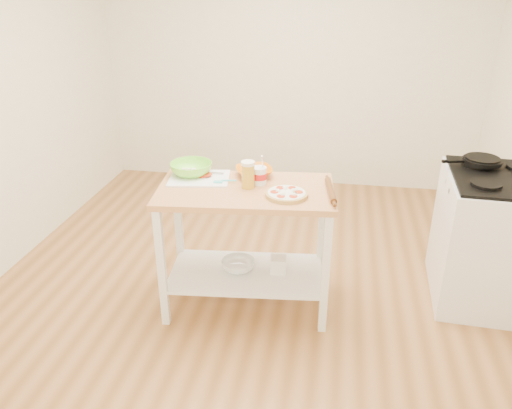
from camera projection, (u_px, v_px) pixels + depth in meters
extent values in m
cube|color=#A5703D|center=(254.00, 292.00, 3.75)|extent=(4.00, 4.50, 0.02)
cube|color=#F0E9CA|center=(291.00, 60.00, 5.20)|extent=(4.00, 0.02, 2.70)
cube|color=#F0E9CA|center=(87.00, 361.00, 1.16)|extent=(4.00, 0.02, 2.70)
cube|color=tan|center=(246.00, 191.00, 3.25)|extent=(1.20, 0.73, 0.04)
cube|color=white|center=(247.00, 273.00, 3.51)|extent=(1.11, 0.66, 0.02)
cube|color=white|center=(162.00, 269.00, 3.23)|extent=(0.05, 0.05, 0.86)
cube|color=white|center=(179.00, 230.00, 3.71)|extent=(0.05, 0.05, 0.86)
cube|color=white|center=(325.00, 275.00, 3.16)|extent=(0.05, 0.05, 0.86)
cube|color=white|center=(321.00, 235.00, 3.64)|extent=(0.05, 0.05, 0.86)
cube|color=white|center=(490.00, 240.00, 3.51)|extent=(0.72, 0.83, 0.92)
cube|color=black|center=(504.00, 178.00, 3.32)|extent=(0.68, 0.79, 0.02)
cylinder|color=black|center=(482.00, 161.00, 3.49)|extent=(0.26, 0.26, 0.03)
cube|color=black|center=(454.00, 161.00, 3.48)|extent=(0.16, 0.06, 0.02)
cylinder|color=tan|center=(287.00, 195.00, 3.12)|extent=(0.27, 0.27, 0.02)
cylinder|color=tan|center=(287.00, 193.00, 3.11)|extent=(0.27, 0.27, 0.01)
cylinder|color=white|center=(287.00, 193.00, 3.11)|extent=(0.24, 0.24, 0.01)
cylinder|color=red|center=(299.00, 192.00, 3.11)|extent=(0.05, 0.05, 0.01)
cylinder|color=red|center=(292.00, 188.00, 3.17)|extent=(0.05, 0.05, 0.01)
cylinder|color=red|center=(280.00, 188.00, 3.17)|extent=(0.05, 0.05, 0.01)
cylinder|color=red|center=(274.00, 192.00, 3.11)|extent=(0.05, 0.05, 0.01)
cylinder|color=red|center=(281.00, 196.00, 3.05)|extent=(0.05, 0.05, 0.01)
cylinder|color=red|center=(293.00, 196.00, 3.05)|extent=(0.05, 0.05, 0.01)
sphere|color=white|center=(296.00, 190.00, 3.14)|extent=(0.03, 0.03, 0.03)
sphere|color=white|center=(285.00, 188.00, 3.17)|extent=(0.03, 0.03, 0.03)
sphere|color=white|center=(278.00, 191.00, 3.12)|extent=(0.03, 0.03, 0.03)
sphere|color=white|center=(283.00, 195.00, 3.07)|extent=(0.03, 0.03, 0.03)
sphere|color=white|center=(294.00, 195.00, 3.07)|extent=(0.03, 0.03, 0.03)
sphere|color=white|center=(293.00, 191.00, 3.13)|extent=(0.03, 0.03, 0.03)
sphere|color=white|center=(285.00, 189.00, 3.16)|extent=(0.03, 0.03, 0.03)
plane|color=#184F15|center=(295.00, 192.00, 3.10)|extent=(0.03, 0.03, 0.00)
plane|color=#184F15|center=(295.00, 188.00, 3.16)|extent=(0.03, 0.03, 0.00)
plane|color=#184F15|center=(284.00, 188.00, 3.16)|extent=(0.03, 0.03, 0.00)
plane|color=#184F15|center=(277.00, 190.00, 3.13)|extent=(0.03, 0.03, 0.00)
cube|color=white|center=(199.00, 178.00, 3.38)|extent=(0.44, 0.36, 0.01)
cube|color=#F4EACC|center=(183.00, 172.00, 3.44)|extent=(0.03, 0.03, 0.02)
cube|color=#F4EACC|center=(188.00, 172.00, 3.44)|extent=(0.03, 0.03, 0.02)
cube|color=#F4EACC|center=(193.00, 172.00, 3.43)|extent=(0.03, 0.03, 0.02)
cube|color=#F4EACC|center=(184.00, 170.00, 3.47)|extent=(0.03, 0.03, 0.02)
cube|color=#F4EACC|center=(189.00, 170.00, 3.47)|extent=(0.03, 0.03, 0.02)
cube|color=#F4EACC|center=(194.00, 170.00, 3.47)|extent=(0.03, 0.03, 0.02)
cylinder|color=red|center=(203.00, 176.00, 3.39)|extent=(0.07, 0.07, 0.01)
cylinder|color=red|center=(205.00, 175.00, 3.39)|extent=(0.07, 0.07, 0.01)
cylinder|color=red|center=(207.00, 174.00, 3.39)|extent=(0.07, 0.07, 0.01)
cube|color=#42C3C1|center=(218.00, 182.00, 3.29)|extent=(0.06, 0.04, 0.01)
cylinder|color=#42C3C1|center=(229.00, 180.00, 3.31)|extent=(0.10, 0.02, 0.01)
cube|color=silver|center=(211.00, 173.00, 3.45)|extent=(0.18, 0.02, 0.00)
cube|color=black|center=(192.00, 172.00, 3.45)|extent=(0.10, 0.02, 0.01)
imported|color=orange|center=(254.00, 172.00, 3.42)|extent=(0.32, 0.32, 0.06)
imported|color=#7FE739|center=(191.00, 169.00, 3.43)|extent=(0.34, 0.34, 0.09)
cylinder|color=gold|center=(248.00, 176.00, 3.22)|extent=(0.08, 0.08, 0.16)
cylinder|color=white|center=(248.00, 163.00, 3.18)|extent=(0.09, 0.09, 0.02)
cylinder|color=white|center=(259.00, 176.00, 3.28)|extent=(0.09, 0.09, 0.12)
cylinder|color=red|center=(259.00, 176.00, 3.28)|extent=(0.10, 0.10, 0.04)
cylinder|color=silver|center=(262.00, 163.00, 3.24)|extent=(0.01, 0.06, 0.12)
cylinder|color=brown|center=(331.00, 191.00, 3.15)|extent=(0.09, 0.35, 0.04)
imported|color=silver|center=(238.00, 265.00, 3.52)|extent=(0.24, 0.24, 0.07)
cube|color=white|center=(278.00, 264.00, 3.49)|extent=(0.12, 0.12, 0.11)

